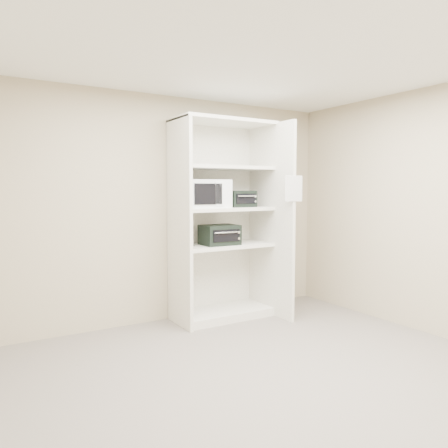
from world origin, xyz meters
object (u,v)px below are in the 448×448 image
shelving_unit (226,227)px  toaster_oven_lower (220,235)px  toaster_oven_upper (240,199)px  microwave (203,194)px

shelving_unit → toaster_oven_lower: shelving_unit is taller
shelving_unit → toaster_oven_upper: shelving_unit is taller
toaster_oven_upper → toaster_oven_lower: size_ratio=0.81×
microwave → toaster_oven_lower: microwave is taller
shelving_unit → toaster_oven_lower: bearing=-158.5°
shelving_unit → toaster_oven_upper: bearing=-9.5°
shelving_unit → microwave: (-0.32, -0.00, 0.41)m
microwave → toaster_oven_lower: bearing=-8.0°
shelving_unit → toaster_oven_upper: 0.38m
toaster_oven_upper → toaster_oven_lower: (-0.30, -0.02, -0.43)m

